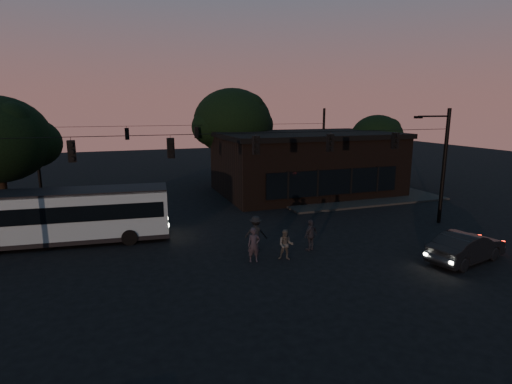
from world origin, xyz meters
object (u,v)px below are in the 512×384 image
object	(u,v)px
pedestrian_c	(311,235)
pedestrian_a	(254,245)
building	(305,163)
pedestrian_b	(286,245)
bus	(70,214)
car	(466,247)
pedestrian_d	(256,233)

from	to	relation	value
pedestrian_c	pedestrian_a	bearing A→B (deg)	-16.96
building	pedestrian_b	bearing A→B (deg)	-119.73
bus	car	xyz separation A→B (m)	(18.70, -9.72, -0.95)
pedestrian_c	pedestrian_d	world-z (taller)	pedestrian_d
pedestrian_c	building	bearing A→B (deg)	-141.00
car	pedestrian_c	xyz separation A→B (m)	(-6.51, 4.06, 0.10)
bus	car	world-z (taller)	bus
building	pedestrian_a	xyz separation A→B (m)	(-9.97, -14.37, -1.85)
pedestrian_b	pedestrian_c	size ratio (longest dim) A/B	0.92
pedestrian_b	pedestrian_d	xyz separation A→B (m)	(-0.90, 1.93, 0.15)
bus	car	distance (m)	21.09
bus	pedestrian_a	size ratio (longest dim) A/B	6.38
pedestrian_a	pedestrian_b	world-z (taller)	pedestrian_a
bus	pedestrian_a	bearing A→B (deg)	-29.44
pedestrian_a	pedestrian_c	distance (m)	3.45
bus	pedestrian_c	distance (m)	13.46
bus	pedestrian_d	size ratio (longest dim) A/B	5.92
building	bus	distance (m)	20.49
pedestrian_a	pedestrian_b	size ratio (longest dim) A/B	1.10
bus	car	bearing A→B (deg)	-21.79
bus	pedestrian_a	distance (m)	10.77
pedestrian_d	pedestrian_b	bearing A→B (deg)	140.48
building	car	bearing A→B (deg)	-90.17
pedestrian_a	pedestrian_d	world-z (taller)	pedestrian_d
pedestrian_b	car	bearing A→B (deg)	5.60
car	pedestrian_a	world-z (taller)	pedestrian_a
pedestrian_c	pedestrian_d	size ratio (longest dim) A/B	0.92
building	bus	xyz separation A→B (m)	(-18.75, -8.19, -1.00)
building	pedestrian_b	xyz separation A→B (m)	(-8.37, -14.66, -1.93)
building	pedestrian_d	xyz separation A→B (m)	(-9.27, -12.73, -1.78)
bus	pedestrian_b	xyz separation A→B (m)	(10.38, -6.46, -0.92)
bus	pedestrian_c	world-z (taller)	bus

